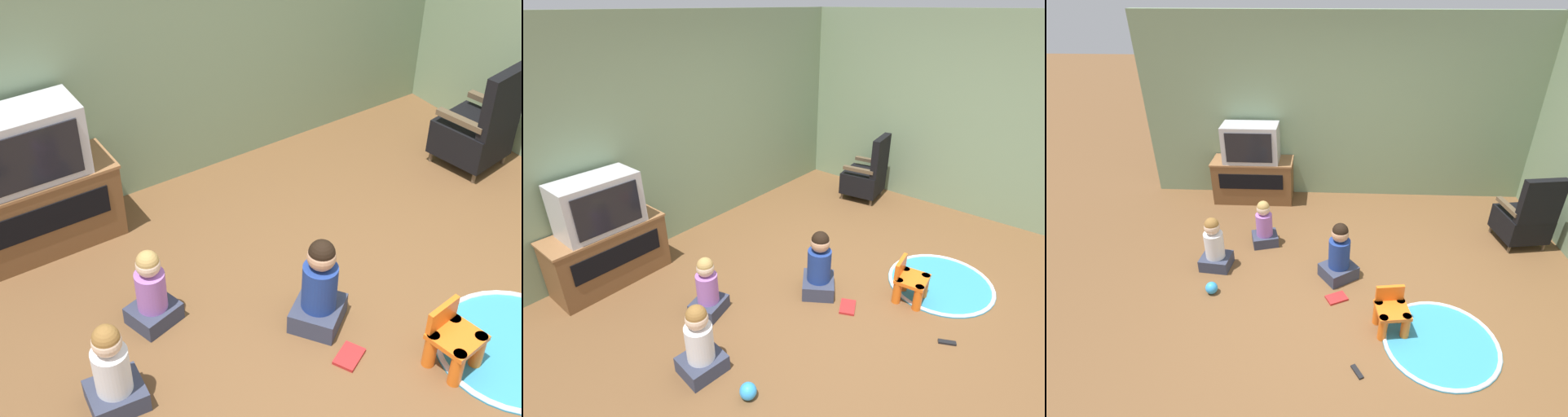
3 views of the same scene
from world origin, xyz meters
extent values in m
plane|color=brown|center=(0.00, 0.00, 0.00)|extent=(30.00, 30.00, 0.00)
cube|color=gray|center=(-0.14, 2.49, 1.31)|extent=(5.71, 0.12, 2.61)
cube|color=brown|center=(-1.44, 2.19, 0.32)|extent=(1.16, 0.45, 0.64)
cube|color=#90603A|center=(-1.44, 2.19, 0.63)|extent=(1.18, 0.46, 0.02)
cube|color=black|center=(-1.44, 1.96, 0.40)|extent=(0.93, 0.01, 0.23)
cube|color=#B7B7BC|center=(-1.44, 2.18, 0.91)|extent=(0.79, 0.40, 0.54)
cube|color=black|center=(-1.44, 1.97, 0.91)|extent=(0.65, 0.02, 0.42)
cylinder|color=brown|center=(2.30, 1.48, 0.05)|extent=(0.04, 0.04, 0.10)
cylinder|color=brown|center=(1.85, 1.41, 0.05)|extent=(0.04, 0.04, 0.10)
cylinder|color=brown|center=(2.37, 1.03, 0.05)|extent=(0.04, 0.04, 0.10)
cylinder|color=brown|center=(1.92, 0.96, 0.05)|extent=(0.04, 0.04, 0.10)
cube|color=black|center=(2.11, 1.22, 0.26)|extent=(0.61, 0.61, 0.32)
cube|color=black|center=(2.14, 0.99, 0.70)|extent=(0.51, 0.18, 0.56)
cube|color=brown|center=(2.34, 1.25, 0.52)|extent=(0.14, 0.46, 0.05)
cube|color=brown|center=(1.88, 1.18, 0.52)|extent=(0.14, 0.46, 0.05)
cylinder|color=orange|center=(0.20, -0.51, 0.13)|extent=(0.08, 0.08, 0.27)
cylinder|color=orange|center=(0.42, -0.48, 0.13)|extent=(0.08, 0.08, 0.27)
cylinder|color=orange|center=(0.17, -0.31, 0.13)|extent=(0.08, 0.08, 0.27)
cylinder|color=orange|center=(0.39, -0.28, 0.13)|extent=(0.08, 0.08, 0.27)
cube|color=orange|center=(0.29, -0.39, 0.25)|extent=(0.34, 0.33, 0.04)
cube|color=orange|center=(0.28, -0.27, 0.35)|extent=(0.27, 0.07, 0.16)
cylinder|color=teal|center=(0.74, -0.54, 0.01)|extent=(1.08, 1.08, 0.01)
torus|color=silver|center=(0.74, -0.54, 0.01)|extent=(1.07, 1.07, 0.04)
cube|color=#33384C|center=(-0.19, 0.38, 0.08)|extent=(0.47, 0.46, 0.16)
cylinder|color=navy|center=(-0.19, 0.38, 0.33)|extent=(0.24, 0.24, 0.34)
sphere|color=tan|center=(-0.19, 0.38, 0.58)|extent=(0.19, 0.19, 0.19)
sphere|color=black|center=(-0.19, 0.38, 0.62)|extent=(0.18, 0.18, 0.18)
cube|color=#33384C|center=(-1.12, 1.00, 0.07)|extent=(0.37, 0.34, 0.14)
cylinder|color=#A566BF|center=(-1.12, 1.00, 0.28)|extent=(0.20, 0.20, 0.29)
sphere|color=beige|center=(-1.12, 1.00, 0.51)|extent=(0.16, 0.16, 0.16)
sphere|color=tan|center=(-1.12, 1.00, 0.53)|extent=(0.15, 0.15, 0.15)
cube|color=#33384C|center=(-1.62, 0.50, 0.07)|extent=(0.36, 0.33, 0.15)
cylinder|color=silver|center=(-1.62, 0.50, 0.30)|extent=(0.22, 0.22, 0.31)
sphere|color=beige|center=(-1.62, 0.50, 0.55)|extent=(0.18, 0.18, 0.18)
sphere|color=olive|center=(-1.62, 0.50, 0.58)|extent=(0.16, 0.16, 0.16)
cube|color=#B22323|center=(-0.22, 0.01, 0.01)|extent=(0.25, 0.22, 0.02)
camera|label=1|loc=(-2.43, -2.30, 3.61)|focal=50.00mm
camera|label=2|loc=(-2.99, -1.51, 2.66)|focal=28.00mm
camera|label=3|loc=(-0.37, -3.26, 2.98)|focal=28.00mm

